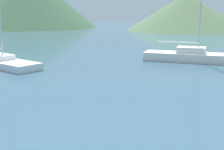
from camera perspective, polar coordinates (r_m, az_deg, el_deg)
The scene contains 3 objects.
sailboat_middle at distance 27.78m, azimuth 14.24°, elevation 3.43°, with size 8.10×2.59×10.61m.
hill_west at distance 84.89m, azimuth -14.81°, elevation 13.19°, with size 34.28×34.28×14.12m.
hill_central at distance 71.00m, azimuth 13.49°, elevation 11.17°, with size 26.24×26.24×8.07m.
Camera 1 is at (4.11, -0.46, 4.34)m, focal length 50.00 mm.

